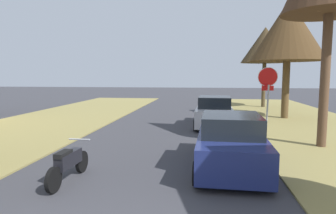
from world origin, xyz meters
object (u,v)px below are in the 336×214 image
at_px(street_tree_right_far, 265,45).
at_px(parked_motorcycle, 68,163).
at_px(stop_sign_far, 268,87).
at_px(parked_sedan_silver, 214,112).
at_px(street_tree_right_mid_b, 288,31).
at_px(parked_sedan_navy, 230,143).

height_order(street_tree_right_far, parked_motorcycle, street_tree_right_far).
distance_m(stop_sign_far, parked_sedan_silver, 3.79).
bearing_deg(street_tree_right_mid_b, stop_sign_far, -111.08).
bearing_deg(stop_sign_far, parked_sedan_silver, 126.78).
height_order(stop_sign_far, street_tree_right_mid_b, street_tree_right_mid_b).
bearing_deg(street_tree_right_far, street_tree_right_mid_b, -89.40).
relative_size(stop_sign_far, parked_motorcycle, 1.45).
distance_m(stop_sign_far, parked_motorcycle, 8.56).
bearing_deg(street_tree_right_far, stop_sign_far, -100.27).
bearing_deg(parked_motorcycle, stop_sign_far, 44.44).
bearing_deg(parked_sedan_silver, street_tree_right_mid_b, 35.77).
relative_size(street_tree_right_far, parked_sedan_navy, 1.46).
height_order(parked_sedan_silver, parked_motorcycle, parked_sedan_silver).
xyz_separation_m(stop_sign_far, street_tree_right_mid_b, (2.30, 5.97, 3.12)).
relative_size(street_tree_right_far, parked_motorcycle, 3.18).
bearing_deg(street_tree_right_mid_b, street_tree_right_far, 90.60).
distance_m(street_tree_right_mid_b, parked_sedan_silver, 7.10).
distance_m(street_tree_right_far, parked_motorcycle, 20.50).
height_order(stop_sign_far, street_tree_right_far, street_tree_right_far).
distance_m(stop_sign_far, parked_sedan_navy, 4.78).
xyz_separation_m(stop_sign_far, parked_sedan_navy, (-1.85, -4.15, -1.47)).
relative_size(parked_sedan_silver, parked_motorcycle, 2.17).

